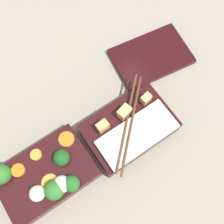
{
  "coord_description": "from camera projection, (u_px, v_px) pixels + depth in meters",
  "views": [
    {
      "loc": [
        -0.03,
        -0.12,
        0.58
      ],
      "look_at": [
        0.08,
        0.04,
        0.04
      ],
      "focal_mm": 42.0,
      "sensor_mm": 36.0,
      "label": 1
    }
  ],
  "objects": [
    {
      "name": "ground_plane",
      "position": [
        94.0,
        150.0,
        0.59
      ],
      "size": [
        3.0,
        3.0,
        0.0
      ],
      "primitive_type": "plane",
      "color": "gray"
    },
    {
      "name": "bento_tray_vegetable",
      "position": [
        46.0,
        176.0,
        0.54
      ],
      "size": [
        0.19,
        0.13,
        0.07
      ],
      "color": "black",
      "rests_on": "ground_plane"
    },
    {
      "name": "bento_tray_rice",
      "position": [
        130.0,
        128.0,
        0.58
      ],
      "size": [
        0.19,
        0.16,
        0.07
      ],
      "color": "black",
      "rests_on": "ground_plane"
    },
    {
      "name": "bento_lid",
      "position": [
        151.0,
        56.0,
        0.66
      ],
      "size": [
        0.2,
        0.15,
        0.01
      ],
      "primitive_type": "cube",
      "rotation": [
        0.0,
        0.0,
        -0.15
      ],
      "color": "black",
      "rests_on": "ground_plane"
    }
  ]
}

